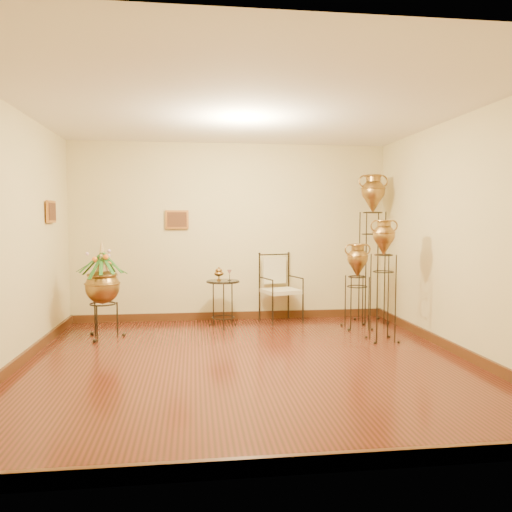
{
  "coord_description": "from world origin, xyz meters",
  "views": [
    {
      "loc": [
        -0.6,
        -5.44,
        1.57
      ],
      "look_at": [
        0.25,
        1.3,
        1.1
      ],
      "focal_mm": 35.0,
      "sensor_mm": 36.0,
      "label": 1
    }
  ],
  "objects": [
    {
      "name": "armchair",
      "position": [
        0.75,
        2.15,
        0.53
      ],
      "size": [
        0.73,
        0.71,
        1.07
      ],
      "rotation": [
        0.0,
        0.0,
        0.29
      ],
      "color": "#2D2516",
      "rests_on": "ground"
    },
    {
      "name": "amphora_tall",
      "position": [
        2.15,
        1.98,
        1.18
      ],
      "size": [
        0.6,
        0.6,
        2.31
      ],
      "rotation": [
        0.0,
        0.0,
        0.42
      ],
      "color": "#2D2516",
      "rests_on": "ground"
    },
    {
      "name": "amphora_mid",
      "position": [
        1.86,
        0.79,
        0.82
      ],
      "size": [
        0.45,
        0.45,
        1.61
      ],
      "rotation": [
        0.0,
        0.0,
        -0.29
      ],
      "color": "#2D2516",
      "rests_on": "ground"
    },
    {
      "name": "ground",
      "position": [
        0.0,
        0.0,
        0.0
      ],
      "size": [
        5.0,
        5.0,
        0.0
      ],
      "primitive_type": "plane",
      "color": "#5A1F15",
      "rests_on": "ground"
    },
    {
      "name": "amphora_short",
      "position": [
        1.79,
        1.6,
        0.63
      ],
      "size": [
        0.49,
        0.49,
        1.27
      ],
      "rotation": [
        0.0,
        0.0,
        0.32
      ],
      "color": "#2D2516",
      "rests_on": "ground"
    },
    {
      "name": "side_table",
      "position": [
        -0.17,
        1.91,
        0.36
      ],
      "size": [
        0.55,
        0.55,
        0.88
      ],
      "rotation": [
        0.0,
        0.0,
        0.16
      ],
      "color": "#2D2516",
      "rests_on": "ground"
    },
    {
      "name": "room_shell",
      "position": [
        -0.01,
        0.01,
        1.73
      ],
      "size": [
        5.02,
        5.02,
        2.81
      ],
      "color": "#CABF82",
      "rests_on": "ground"
    },
    {
      "name": "planter_urn",
      "position": [
        -1.82,
        1.42,
        0.75
      ],
      "size": [
        0.86,
        0.86,
        1.35
      ],
      "rotation": [
        0.0,
        0.0,
        -0.21
      ],
      "color": "#2D2516",
      "rests_on": "ground"
    }
  ]
}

